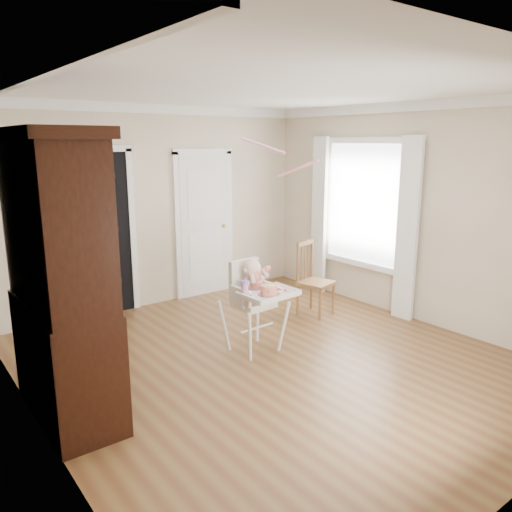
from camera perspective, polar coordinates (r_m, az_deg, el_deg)
floor at (r=5.29m, az=2.06°, el=-11.94°), size 5.00×5.00×0.00m
ceiling at (r=4.82m, az=2.34°, el=18.58°), size 5.00×5.00×0.00m
wall_back at (r=6.97m, az=-11.03°, el=5.50°), size 4.50×0.00×4.50m
wall_left at (r=3.89m, az=-24.37°, el=-1.25°), size 0.00×5.00×5.00m
wall_right at (r=6.53m, az=17.70°, el=4.63°), size 0.00×5.00×5.00m
crown_molding at (r=4.82m, az=2.33°, el=17.87°), size 4.50×5.00×0.12m
doorway at (r=6.65m, az=-17.84°, el=2.66°), size 1.06×0.05×2.22m
closet_door at (r=7.33m, az=-5.92°, el=3.46°), size 0.96×0.09×2.13m
window_right at (r=6.97m, az=11.94°, el=4.93°), size 0.13×1.84×2.30m
high_chair at (r=5.32m, az=-0.21°, el=-4.55°), size 0.62×0.75×1.02m
baby at (r=5.29m, az=-0.37°, el=-2.94°), size 0.30×0.23×0.45m
cake at (r=5.06m, az=1.47°, el=-3.91°), size 0.23×0.23×0.11m
sippy_cup at (r=5.07m, az=-1.30°, el=-3.58°), size 0.08×0.08×0.19m
china_cabinet at (r=4.24m, az=-21.47°, el=-2.48°), size 0.61×1.38×2.33m
dining_chair at (r=6.56m, az=6.64°, el=-2.84°), size 0.48×0.48×0.97m
streamer at (r=4.58m, az=0.76°, el=12.50°), size 0.16×0.48×0.15m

